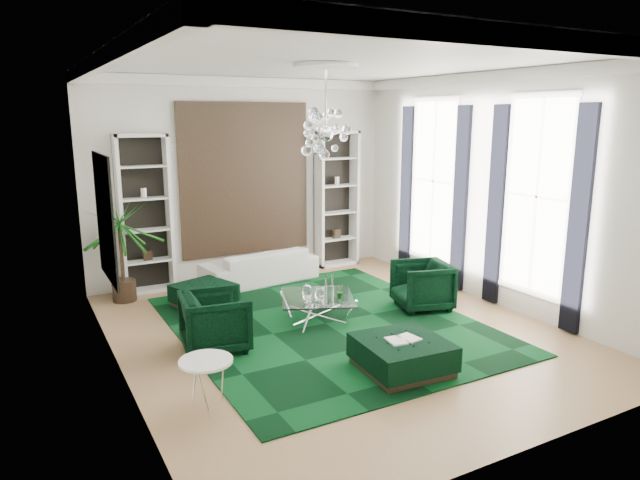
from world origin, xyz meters
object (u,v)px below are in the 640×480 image
sofa (259,266)px  armchair_right (422,285)px  palm (120,238)px  ottoman_side (204,296)px  armchair_left (215,322)px  coffee_table (317,308)px  ottoman_front (402,356)px  side_table (207,385)px

sofa → armchair_right: armchair_right is taller
sofa → palm: palm is taller
ottoman_side → armchair_left: bearing=-102.5°
armchair_left → coffee_table: bearing=-70.9°
armchair_right → sofa: bearing=-130.5°
armchair_left → armchair_right: armchair_left is taller
sofa → ottoman_front: size_ratio=2.12×
armchair_right → palm: bearing=-107.2°
armchair_right → palm: size_ratio=0.39×
armchair_left → palm: bearing=22.0°
armchair_right → ottoman_side: size_ratio=1.01×
armchair_left → coffee_table: (1.75, 0.35, -0.21)m
armchair_left → ottoman_front: (1.80, -1.75, -0.19)m
side_table → armchair_left: bearing=68.2°
coffee_table → side_table: bearing=-141.8°
armchair_left → ottoman_front: armchair_left is taller
ottoman_front → side_table: 2.41m
coffee_table → ottoman_side: bearing=133.0°
ottoman_side → palm: bearing=139.2°
coffee_table → ottoman_front: 2.10m
ottoman_side → side_table: bearing=-106.9°
coffee_table → ottoman_side: (-1.35, 1.45, 0.00)m
coffee_table → side_table: (-2.35, -1.85, 0.09)m
palm → coffee_table: bearing=-44.4°
sofa → armchair_left: size_ratio=2.48×
sofa → side_table: size_ratio=3.76×
armchair_left → coffee_table: armchair_left is taller
sofa → coffee_table: 2.30m
armchair_right → ottoman_side: bearing=-104.1°
side_table → ottoman_front: bearing=-5.9°
ottoman_side → side_table: (-1.00, -3.30, 0.09)m
ottoman_front → palm: (-2.50, 4.50, 0.89)m
armchair_right → ottoman_front: (-1.70, -1.75, -0.19)m
sofa → coffee_table: size_ratio=1.98×
ottoman_side → ottoman_front: bearing=-68.5°
ottoman_side → ottoman_front: (1.40, -3.55, 0.02)m
armchair_right → ottoman_side: (-3.10, 1.80, -0.20)m
sofa → armchair_left: armchair_left is taller
armchair_left → armchair_right: 3.50m
armchair_right → coffee_table: bearing=-85.3°
sofa → ottoman_front: sofa is taller
ottoman_side → side_table: 3.45m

